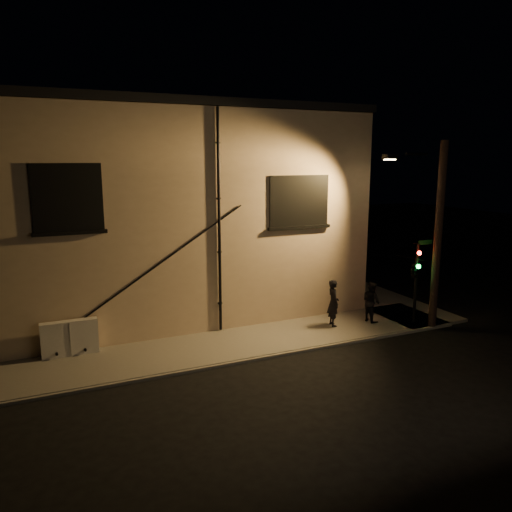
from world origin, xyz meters
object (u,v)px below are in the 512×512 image
pedestrian_b (371,301)px  streetlamp_pole (435,232)px  pedestrian_a (333,303)px  utility_cabinet (70,338)px  traffic_signal (415,269)px

pedestrian_b → streetlamp_pole: streetlamp_pole is taller
pedestrian_a → pedestrian_b: size_ratio=1.12×
utility_cabinet → traffic_signal: bearing=-9.6°
pedestrian_b → streetlamp_pole: 3.71m
pedestrian_b → streetlamp_pole: size_ratio=0.23×
utility_cabinet → pedestrian_b: size_ratio=1.10×
pedestrian_b → traffic_signal: (1.33, -0.92, 1.42)m
pedestrian_b → traffic_signal: traffic_signal is taller
pedestrian_a → streetlamp_pole: streetlamp_pole is taller
utility_cabinet → pedestrian_a: bearing=-6.2°
pedestrian_a → traffic_signal: 3.49m
pedestrian_a → pedestrian_b: (1.71, -0.17, -0.10)m
pedestrian_a → traffic_signal: bearing=-97.0°
utility_cabinet → traffic_signal: (12.77, -2.16, 1.65)m
pedestrian_b → traffic_signal: bearing=-127.9°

